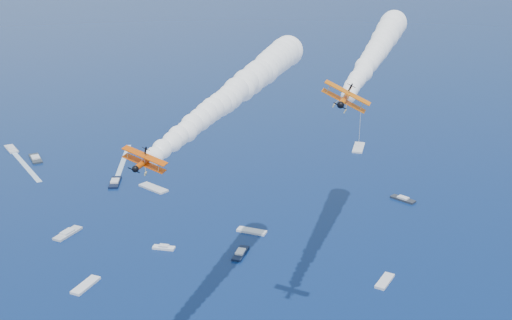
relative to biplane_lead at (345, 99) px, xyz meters
name	(u,v)px	position (x,y,z in m)	size (l,w,h in m)	color
biplane_lead	(345,99)	(0.00, 0.00, 0.00)	(8.28, 9.29, 5.60)	#F06605
biplane_trail	(145,161)	(-40.58, -11.48, -2.79)	(6.41, 7.19, 4.33)	#DC4B04
smoke_trail_lead	(375,52)	(22.67, 25.60, 2.64)	(48.66, 54.00, 12.56)	white
smoke_trail_trail	(236,92)	(-16.82, 13.11, -0.15)	(50.64, 52.16, 12.56)	white
spectator_boats	(120,214)	(-28.72, 92.40, -59.10)	(217.16, 181.48, 0.70)	black
boat_wakes	(3,162)	(-62.85, 160.19, -59.42)	(116.85, 76.22, 0.04)	white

